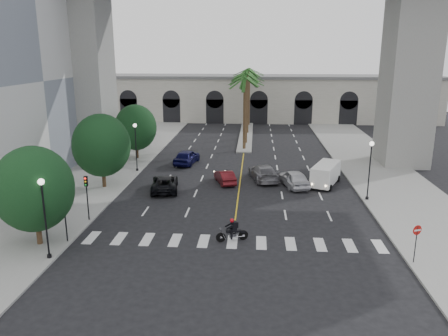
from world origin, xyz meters
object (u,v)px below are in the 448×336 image
lamp_post_left_near (44,212)px  traffic_signal_far (87,191)px  traffic_signal_near (64,209)px  pedestrian_b (58,203)px  car_b (225,177)px  do_not_enter_sign (417,236)px  car_a (294,178)px  pedestrian_a (62,199)px  lamp_post_left_far (136,143)px  lamp_post_right (370,166)px  motorcycle_rider (233,231)px  car_c (165,183)px  car_e (187,157)px  cargo_van (326,174)px  car_d (263,172)px

lamp_post_left_near → traffic_signal_far: size_ratio=1.47×
traffic_signal_near → pedestrian_b: size_ratio=2.31×
car_b → do_not_enter_sign: 20.92m
car_a → do_not_enter_sign: (6.06, -15.80, 1.05)m
lamp_post_left_near → pedestrian_a: (-2.90, 8.59, -2.17)m
traffic_signal_near → car_a: 21.98m
lamp_post_left_far → traffic_signal_near: 18.51m
lamp_post_right → motorcycle_rider: 14.87m
traffic_signal_near → do_not_enter_sign: size_ratio=1.40×
lamp_post_right → traffic_signal_near: (-22.70, -10.50, -0.71)m
traffic_signal_far → car_a: 19.61m
car_c → car_e: size_ratio=1.03×
cargo_van → do_not_enter_sign: size_ratio=2.05×
traffic_signal_far → cargo_van: bearing=29.1°
car_d → cargo_van: cargo_van is taller
lamp_post_right → car_d: size_ratio=0.97×
car_c → pedestrian_a: bearing=31.0°
lamp_post_left_far → motorcycle_rider: bearing=-56.5°
lamp_post_left_far → pedestrian_a: 12.93m
lamp_post_left_near → car_a: bearing=45.2°
motorcycle_rider → car_a: car_a is taller
motorcycle_rider → cargo_van: 16.10m
lamp_post_right → traffic_signal_near: bearing=-155.2°
car_c → motorcycle_rider: bearing=114.0°
lamp_post_left_near → car_a: lamp_post_left_near is taller
cargo_van → do_not_enter_sign: bearing=-57.6°
traffic_signal_near → do_not_enter_sign: (22.65, -1.48, -0.62)m
car_c → car_e: 10.23m
lamp_post_left_far → lamp_post_left_near: bearing=-90.0°
traffic_signal_far → car_a: traffic_signal_far is taller
motorcycle_rider → car_d: motorcycle_rider is taller
car_e → cargo_van: bearing=163.2°
lamp_post_left_far → motorcycle_rider: size_ratio=2.41×
lamp_post_right → car_b: 13.89m
lamp_post_right → motorcycle_rider: (-11.36, -9.28, -2.47)m
car_c → lamp_post_left_near: bearing=64.5°
traffic_signal_far → motorcycle_rider: (11.34, -2.78, -1.76)m
traffic_signal_far → car_e: bearing=75.4°
car_d → car_a: bearing=132.2°
traffic_signal_near → car_c: bearing=70.6°
car_b → car_c: car_c is taller
lamp_post_right → car_c: 18.66m
motorcycle_rider → car_b: bearing=78.4°
lamp_post_left_far → do_not_enter_sign: (22.75, -19.98, -1.33)m
cargo_van → car_c: bearing=-147.4°
car_d → cargo_van: bearing=154.2°
car_b → motorcycle_rider: bearing=78.0°
traffic_signal_far → pedestrian_a: (-3.00, 2.09, -1.46)m
traffic_signal_far → car_b: (9.80, 10.97, -1.85)m
cargo_van → pedestrian_b: bearing=-135.0°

